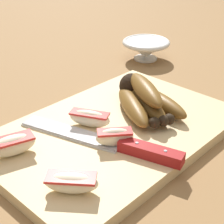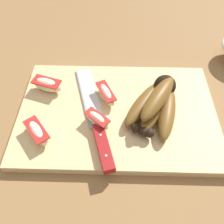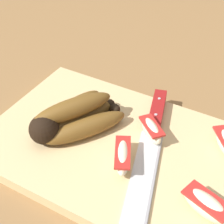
% 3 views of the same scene
% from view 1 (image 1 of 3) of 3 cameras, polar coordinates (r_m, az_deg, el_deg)
% --- Properties ---
extents(ground_plane, '(6.00, 6.00, 0.00)m').
position_cam_1_polar(ground_plane, '(0.62, -0.51, -4.36)').
color(ground_plane, olive).
extents(cutting_board, '(0.43, 0.28, 0.02)m').
position_cam_1_polar(cutting_board, '(0.62, 0.37, -3.18)').
color(cutting_board, '#DBBC84').
rests_on(cutting_board, ground_plane).
extents(banana_bunch, '(0.13, 0.16, 0.06)m').
position_cam_1_polar(banana_bunch, '(0.66, 4.98, 2.11)').
color(banana_bunch, black).
rests_on(banana_bunch, cutting_board).
extents(chefs_knife, '(0.11, 0.28, 0.02)m').
position_cam_1_polar(chefs_knife, '(0.56, 1.43, -5.19)').
color(chefs_knife, silver).
rests_on(chefs_knife, cutting_board).
extents(apple_wedge_near, '(0.07, 0.05, 0.03)m').
position_cam_1_polar(apple_wedge_near, '(0.56, -15.28, -4.97)').
color(apple_wedge_near, '#F4E5C1').
rests_on(apple_wedge_near, cutting_board).
extents(apple_wedge_middle, '(0.06, 0.07, 0.03)m').
position_cam_1_polar(apple_wedge_middle, '(0.48, -6.38, -10.87)').
color(apple_wedge_middle, '#F4E5C1').
rests_on(apple_wedge_middle, cutting_board).
extents(apple_wedge_far, '(0.05, 0.07, 0.03)m').
position_cam_1_polar(apple_wedge_far, '(0.61, -3.53, -0.95)').
color(apple_wedge_far, '#F4E5C1').
rests_on(apple_wedge_far, cutting_board).
extents(apple_wedge_extra, '(0.06, 0.05, 0.03)m').
position_cam_1_polar(apple_wedge_extra, '(0.56, 0.43, -3.91)').
color(apple_wedge_extra, '#F4E5C1').
rests_on(apple_wedge_extra, cutting_board).
extents(ceramic_bowl, '(0.12, 0.12, 0.05)m').
position_cam_1_polar(ceramic_bowl, '(0.96, 5.32, 9.94)').
color(ceramic_bowl, silver).
rests_on(ceramic_bowl, ground_plane).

